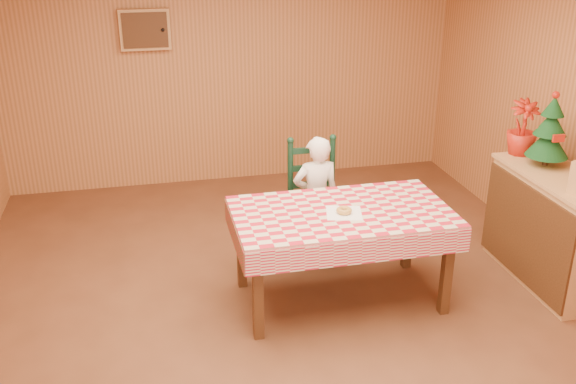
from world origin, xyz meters
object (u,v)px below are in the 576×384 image
object	(u,v)px
christmas_tree	(550,132)
ladder_chair	(314,202)
seated_child	(316,199)
shelf_unit	(552,229)
storage_bin	(521,239)
dining_table	(342,220)

from	to	relation	value
christmas_tree	ladder_chair	bearing A→B (deg)	160.69
christmas_tree	seated_child	bearing A→B (deg)	162.33
seated_child	shelf_unit	world-z (taller)	seated_child
storage_bin	seated_child	bearing A→B (deg)	166.06
seated_child	christmas_tree	world-z (taller)	christmas_tree
dining_table	ladder_chair	distance (m)	0.81
christmas_tree	dining_table	bearing A→B (deg)	-174.89
dining_table	shelf_unit	distance (m)	1.80
ladder_chair	shelf_unit	world-z (taller)	ladder_chair
ladder_chair	seated_child	bearing A→B (deg)	-90.00
seated_child	storage_bin	distance (m)	1.86
seated_child	storage_bin	size ratio (longest dim) A/B	3.08
ladder_chair	shelf_unit	size ratio (longest dim) A/B	0.87
dining_table	shelf_unit	world-z (taller)	shelf_unit
dining_table	christmas_tree	distance (m)	1.87
shelf_unit	christmas_tree	xyz separation A→B (m)	(0.01, 0.25, 0.74)
seated_child	storage_bin	bearing A→B (deg)	166.06
seated_child	christmas_tree	xyz separation A→B (m)	(1.79, -0.57, 0.65)
ladder_chair	storage_bin	bearing A→B (deg)	-15.66
shelf_unit	dining_table	bearing A→B (deg)	177.12
dining_table	christmas_tree	world-z (taller)	christmas_tree
dining_table	christmas_tree	size ratio (longest dim) A/B	2.67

